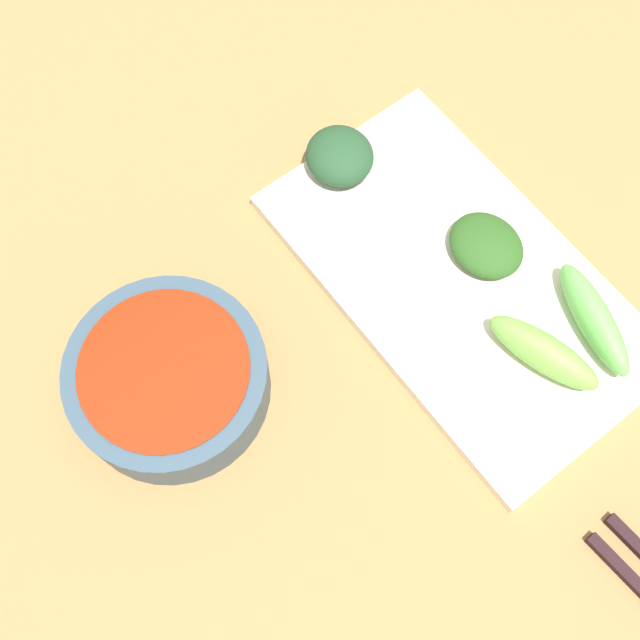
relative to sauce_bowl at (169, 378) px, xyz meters
The scene contains 7 objects.
tabletop 0.11m from the sauce_bowl, 19.85° to the right, with size 2.10×2.10×0.02m, color olive.
sauce_bowl is the anchor object (origin of this frame).
serving_plate 0.23m from the sauce_bowl, 15.74° to the right, with size 0.17×0.30×0.01m, color silver.
broccoli_stalk_0 0.26m from the sauce_bowl, 33.32° to the right, with size 0.03×0.09×0.03m, color #6FB545.
broccoli_leafy_1 0.25m from the sauce_bowl, 12.82° to the right, with size 0.05×0.06×0.02m, color #27511C.
broccoli_stalk_2 0.30m from the sauce_bowl, 29.02° to the right, with size 0.02×0.09×0.03m, color #62B951.
broccoli_leafy_3 0.22m from the sauce_bowl, 18.89° to the left, with size 0.05×0.05×0.03m, color #204527.
Camera 1 is at (-0.12, -0.16, 0.58)m, focal length 45.17 mm.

